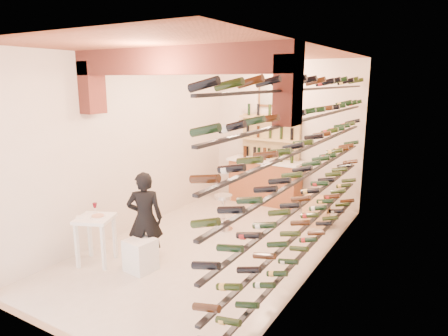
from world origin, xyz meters
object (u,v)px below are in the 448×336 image
at_px(tasting_table, 95,225).
at_px(person, 145,219).
at_px(back_counter, 265,180).
at_px(white_stool, 141,255).
at_px(wine_rack, 305,167).
at_px(chrome_barstool, 223,210).
at_px(crate_lower, 316,218).

xyz_separation_m(tasting_table, person, (0.67, 0.36, 0.12)).
relative_size(back_counter, white_stool, 3.53).
relative_size(wine_rack, chrome_barstool, 8.32).
relative_size(person, crate_lower, 2.84).
xyz_separation_m(person, crate_lower, (1.73, 2.94, -0.57)).
height_order(chrome_barstool, crate_lower, chrome_barstool).
relative_size(wine_rack, crate_lower, 11.15).
xyz_separation_m(wine_rack, crate_lower, (-0.35, 1.81, -1.39)).
xyz_separation_m(white_stool, person, (-0.07, 0.21, 0.49)).
bearing_deg(back_counter, white_stool, -92.46).
distance_m(wine_rack, crate_lower, 2.31).
xyz_separation_m(back_counter, person, (-0.24, -3.77, 0.19)).
relative_size(white_stool, person, 0.33).
bearing_deg(back_counter, tasting_table, -102.54).
bearing_deg(wine_rack, crate_lower, 100.81).
bearing_deg(person, wine_rack, 173.24).
relative_size(tasting_table, person, 0.62).
height_order(wine_rack, chrome_barstool, wine_rack).
distance_m(wine_rack, chrome_barstool, 2.22).
bearing_deg(back_counter, wine_rack, -55.34).
distance_m(chrome_barstool, crate_lower, 1.83).
height_order(back_counter, tasting_table, back_counter).
bearing_deg(white_stool, back_counter, 87.54).
bearing_deg(tasting_table, chrome_barstool, 43.07).
bearing_deg(chrome_barstool, back_counter, 91.71).
distance_m(back_counter, white_stool, 3.99).
bearing_deg(wine_rack, back_counter, 124.66).
height_order(white_stool, person, person).
relative_size(tasting_table, white_stool, 1.87).
bearing_deg(wine_rack, white_stool, -146.35).
bearing_deg(tasting_table, crate_lower, 31.24).
height_order(white_stool, chrome_barstool, chrome_barstool).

